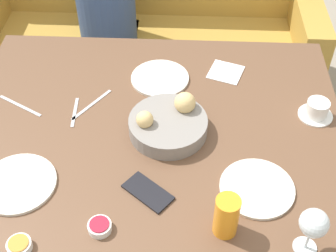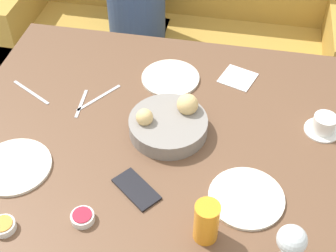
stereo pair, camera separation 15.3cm
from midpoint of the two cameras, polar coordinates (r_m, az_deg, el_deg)
ground_plane at (r=2.18m, az=-3.57°, el=-15.03°), size 10.00×10.00×0.00m
dining_table at (r=1.63m, az=-4.62°, el=-3.08°), size 1.30×1.06×0.77m
couch at (r=2.78m, az=-4.17°, el=10.45°), size 1.89×0.70×0.86m
seated_person at (r=2.58m, az=-9.03°, el=11.89°), size 0.30×0.40×1.15m
bread_basket at (r=1.53m, az=-2.79°, el=0.08°), size 0.26×0.26×0.11m
plate_near_left at (r=1.50m, az=-20.66°, el=-6.73°), size 0.23×0.23×0.01m
plate_near_right at (r=1.40m, az=7.74°, el=-7.68°), size 0.22×0.22×0.01m
plate_far_center at (r=1.75m, az=-3.50°, el=5.72°), size 0.22×0.22×0.01m
juice_glass at (r=1.26m, az=3.65°, el=-11.09°), size 0.07×0.07×0.13m
wine_glass at (r=1.23m, az=13.91°, el=-11.78°), size 0.08×0.08×0.16m
coffee_cup at (r=1.64m, az=15.19°, el=1.79°), size 0.12×0.12×0.06m
jam_bowl_berry at (r=1.33m, az=-11.67°, el=-12.11°), size 0.07×0.07×0.03m
jam_bowl_honey at (r=1.36m, az=-20.88°, el=-13.64°), size 0.07×0.07×0.03m
fork_silver at (r=1.68m, az=-11.87°, el=2.44°), size 0.12×0.16×0.00m
knife_silver at (r=1.74m, az=-20.01°, el=2.21°), size 0.17×0.10×0.00m
spoon_coffee at (r=1.66m, az=-13.90°, el=1.52°), size 0.02×0.15×0.00m
napkin at (r=1.79m, az=4.62°, el=6.44°), size 0.15×0.15×0.00m
cell_phone at (r=1.39m, az=-5.65°, el=-8.20°), size 0.16×0.15×0.01m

